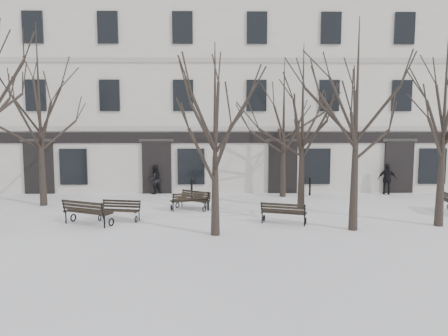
{
  "coord_description": "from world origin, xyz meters",
  "views": [
    {
      "loc": [
        -0.13,
        -16.15,
        4.05
      ],
      "look_at": [
        0.15,
        3.0,
        1.96
      ],
      "focal_mm": 35.0,
      "sensor_mm": 36.0,
      "label": 1
    }
  ],
  "objects_px": {
    "tree_3": "(445,103)",
    "bench_2": "(284,212)",
    "tree_1": "(215,116)",
    "bench_3": "(194,199)",
    "bench_1": "(87,211)",
    "bench_4": "(190,200)",
    "tree_2": "(357,99)",
    "bench_0": "(120,210)"
  },
  "relations": [
    {
      "from": "bench_3",
      "to": "bench_1",
      "type": "bearing_deg",
      "value": -107.25
    },
    {
      "from": "tree_1",
      "to": "bench_0",
      "type": "bearing_deg",
      "value": 149.19
    },
    {
      "from": "tree_1",
      "to": "bench_1",
      "type": "height_order",
      "value": "tree_1"
    },
    {
      "from": "tree_3",
      "to": "bench_2",
      "type": "xyz_separation_m",
      "value": [
        -5.95,
        0.34,
        -4.24
      ]
    },
    {
      "from": "tree_3",
      "to": "bench_2",
      "type": "bearing_deg",
      "value": 176.75
    },
    {
      "from": "bench_0",
      "to": "bench_4",
      "type": "distance_m",
      "value": 3.35
    },
    {
      "from": "tree_3",
      "to": "bench_0",
      "type": "distance_m",
      "value": 13.26
    },
    {
      "from": "bench_1",
      "to": "bench_4",
      "type": "height_order",
      "value": "bench_1"
    },
    {
      "from": "tree_1",
      "to": "bench_1",
      "type": "relative_size",
      "value": 3.22
    },
    {
      "from": "tree_2",
      "to": "tree_1",
      "type": "bearing_deg",
      "value": -172.76
    },
    {
      "from": "bench_2",
      "to": "tree_2",
      "type": "bearing_deg",
      "value": 177.66
    },
    {
      "from": "tree_1",
      "to": "tree_2",
      "type": "height_order",
      "value": "tree_2"
    },
    {
      "from": "bench_3",
      "to": "tree_3",
      "type": "bearing_deg",
      "value": 15.54
    },
    {
      "from": "tree_3",
      "to": "bench_0",
      "type": "bearing_deg",
      "value": 175.0
    },
    {
      "from": "bench_1",
      "to": "bench_2",
      "type": "bearing_deg",
      "value": -154.98
    },
    {
      "from": "bench_1",
      "to": "bench_2",
      "type": "height_order",
      "value": "bench_1"
    },
    {
      "from": "bench_0",
      "to": "tree_1",
      "type": "bearing_deg",
      "value": -20.32
    },
    {
      "from": "bench_0",
      "to": "bench_3",
      "type": "distance_m",
      "value": 3.66
    },
    {
      "from": "bench_4",
      "to": "tree_1",
      "type": "bearing_deg",
      "value": 86.85
    },
    {
      "from": "tree_1",
      "to": "bench_0",
      "type": "relative_size",
      "value": 3.92
    },
    {
      "from": "tree_1",
      "to": "bench_4",
      "type": "xyz_separation_m",
      "value": [
        -1.17,
        4.28,
        -3.72
      ]
    },
    {
      "from": "tree_2",
      "to": "bench_1",
      "type": "relative_size",
      "value": 3.71
    },
    {
      "from": "tree_1",
      "to": "bench_3",
      "type": "bearing_deg",
      "value": 102.53
    },
    {
      "from": "bench_0",
      "to": "bench_1",
      "type": "distance_m",
      "value": 1.37
    },
    {
      "from": "tree_1",
      "to": "bench_0",
      "type": "distance_m",
      "value": 5.87
    },
    {
      "from": "bench_1",
      "to": "bench_4",
      "type": "xyz_separation_m",
      "value": [
        3.81,
        2.77,
        -0.08
      ]
    },
    {
      "from": "tree_3",
      "to": "bench_4",
      "type": "distance_m",
      "value": 11.1
    },
    {
      "from": "bench_0",
      "to": "bench_4",
      "type": "xyz_separation_m",
      "value": [
        2.72,
        1.96,
        0.02
      ]
    },
    {
      "from": "tree_1",
      "to": "tree_3",
      "type": "distance_m",
      "value": 8.72
    },
    {
      "from": "tree_3",
      "to": "bench_3",
      "type": "relative_size",
      "value": 4.54
    },
    {
      "from": "tree_1",
      "to": "bench_1",
      "type": "xyz_separation_m",
      "value": [
        -4.98,
        1.51,
        -3.64
      ]
    },
    {
      "from": "bench_0",
      "to": "bench_4",
      "type": "relative_size",
      "value": 0.96
    },
    {
      "from": "tree_3",
      "to": "bench_2",
      "type": "relative_size",
      "value": 4.1
    },
    {
      "from": "bench_4",
      "to": "bench_3",
      "type": "bearing_deg",
      "value": -133.44
    },
    {
      "from": "bench_2",
      "to": "bench_1",
      "type": "bearing_deg",
      "value": 18.57
    },
    {
      "from": "bench_1",
      "to": "bench_2",
      "type": "relative_size",
      "value": 1.13
    },
    {
      "from": "bench_1",
      "to": "bench_3",
      "type": "relative_size",
      "value": 1.25
    },
    {
      "from": "tree_3",
      "to": "bench_4",
      "type": "xyz_separation_m",
      "value": [
        -9.78,
        3.05,
        -4.25
      ]
    },
    {
      "from": "tree_1",
      "to": "bench_3",
      "type": "relative_size",
      "value": 4.03
    },
    {
      "from": "tree_2",
      "to": "bench_1",
      "type": "distance_m",
      "value": 11.0
    },
    {
      "from": "tree_3",
      "to": "bench_4",
      "type": "height_order",
      "value": "tree_3"
    },
    {
      "from": "tree_2",
      "to": "bench_3",
      "type": "height_order",
      "value": "tree_2"
    }
  ]
}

